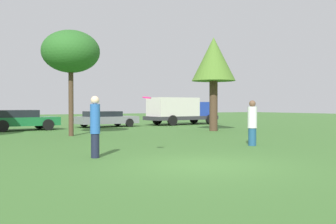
% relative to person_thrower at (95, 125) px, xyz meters
% --- Properties ---
extents(ground_plane, '(120.00, 120.00, 0.00)m').
position_rel_person_thrower_xyz_m(ground_plane, '(1.89, -2.80, -0.97)').
color(ground_plane, '#3D6B2D').
extents(person_thrower, '(0.29, 0.29, 1.84)m').
position_rel_person_thrower_xyz_m(person_thrower, '(0.00, 0.00, 0.00)').
color(person_thrower, '#191E33').
rests_on(person_thrower, ground).
extents(person_catcher, '(0.36, 0.36, 1.76)m').
position_rel_person_thrower_xyz_m(person_catcher, '(6.47, 0.12, -0.08)').
color(person_catcher, navy).
rests_on(person_catcher, ground).
extents(frisbee, '(0.28, 0.28, 0.07)m').
position_rel_person_thrower_xyz_m(frisbee, '(1.63, -0.23, 0.84)').
color(frisbee, '#F21E72').
extents(tree_1, '(2.95, 2.95, 5.40)m').
position_rel_person_thrower_xyz_m(tree_1, '(1.98, 8.52, 3.32)').
color(tree_1, '#473323').
rests_on(tree_1, ground).
extents(tree_2, '(2.68, 2.68, 5.75)m').
position_rel_person_thrower_xyz_m(tree_2, '(10.68, 7.82, 3.33)').
color(tree_2, '#473323').
rests_on(tree_2, ground).
extents(parked_car_green, '(4.43, 2.19, 1.28)m').
position_rel_person_thrower_xyz_m(parked_car_green, '(0.65, 14.44, -0.28)').
color(parked_car_green, '#196633').
rests_on(parked_car_green, ground).
extents(parked_car_grey, '(4.48, 2.23, 1.15)m').
position_rel_person_thrower_xyz_m(parked_car_grey, '(6.69, 15.29, -0.35)').
color(parked_car_grey, slate).
rests_on(parked_car_grey, ground).
extents(delivery_truck_blue, '(6.26, 2.62, 2.20)m').
position_rel_person_thrower_xyz_m(delivery_truck_blue, '(13.29, 15.35, 0.25)').
color(delivery_truck_blue, '#2D2D33').
rests_on(delivery_truck_blue, ground).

